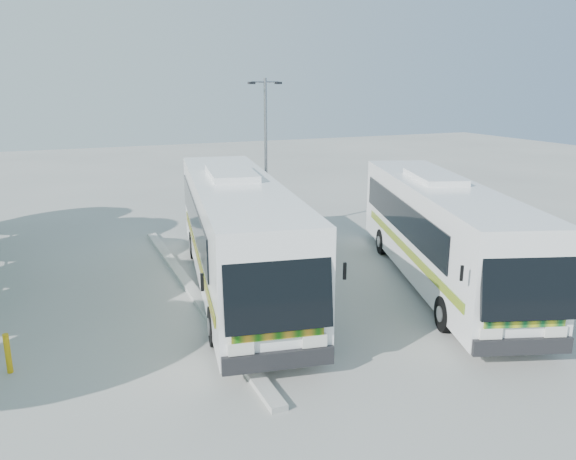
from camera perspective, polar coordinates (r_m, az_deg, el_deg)
name	(u,v)px	position (r m, az deg, el deg)	size (l,w,h in m)	color
ground	(275,302)	(18.72, -1.30, -7.37)	(100.00, 100.00, 0.00)	#A7A7A1
kerb_divider	(192,290)	(19.83, -9.70, -6.05)	(0.40, 16.00, 0.15)	#B2B2AD
coach_main	(237,231)	(19.47, -5.21, -0.07)	(5.09, 13.98, 3.81)	white
coach_adjacent	(441,230)	(20.71, 15.30, 0.02)	(6.61, 13.06, 3.59)	white
lamppost	(266,150)	(26.55, -2.27, 8.16)	(1.76, 0.53, 7.25)	gray
bollard	(8,353)	(15.90, -26.58, -11.15)	(0.15, 0.15, 1.05)	#C8990B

